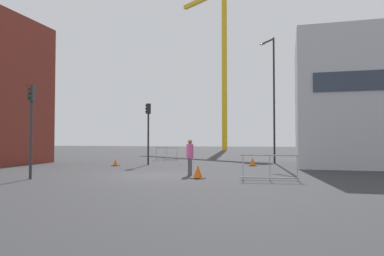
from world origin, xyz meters
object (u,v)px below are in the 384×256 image
Objects in this scene: construction_crane at (223,45)px; traffic_cone_striped at (116,163)px; traffic_cone_on_verge at (253,162)px; traffic_cone_by_barrier at (198,172)px; pedestrian_walking at (190,154)px; traffic_light_far at (148,124)px; streetlamp_tall at (273,91)px; traffic_light_median at (31,116)px.

construction_crane is 60.29× the size of traffic_cone_striped.
traffic_cone_striped is at bearing -164.41° from traffic_cone_on_verge.
traffic_cone_by_barrier is (-1.57, -8.49, 0.01)m from traffic_cone_on_verge.
pedestrian_walking reaches higher than traffic_cone_by_barrier.
traffic_cone_on_verge is at bearing 7.17° from traffic_light_far.
streetlamp_tall is 2.22× the size of traffic_light_far.
construction_crane is at bearing 98.66° from traffic_cone_by_barrier.
traffic_light_median is 7.13× the size of traffic_cone_on_verge.
traffic_light_median is (-0.19, -46.47, -15.20)m from construction_crane.
traffic_light_median is 2.38× the size of pedestrian_walking.
pedestrian_walking is 3.70× the size of traffic_cone_striped.
construction_crane is 48.89m from traffic_light_median.
construction_crane is 46.62m from pedestrian_walking.
construction_crane is at bearing 89.46° from traffic_cone_striped.
construction_crane is at bearing 103.07° from traffic_cone_on_verge.
construction_crane is 42.16m from traffic_cone_striped.
traffic_cone_by_barrier is at bearing -100.45° from traffic_cone_on_verge.
streetlamp_tall is 15.84× the size of traffic_cone_by_barrier.
pedestrian_walking is 8.01m from traffic_cone_striped.
traffic_cone_on_verge is (2.29, 7.19, -0.74)m from pedestrian_walking.
streetlamp_tall reaches higher than traffic_cone_on_verge.
construction_crane is at bearing 97.97° from pedestrian_walking.
streetlamp_tall is (9.50, -32.35, -12.58)m from construction_crane.
pedestrian_walking is (6.03, -43.02, -16.94)m from construction_crane.
traffic_cone_on_verge is (8.68, 2.42, 0.05)m from traffic_cone_striped.
pedestrian_walking is at bearing -82.03° from construction_crane.
construction_crane reaches higher than traffic_light_median.
pedestrian_walking is at bearing 119.19° from traffic_cone_by_barrier.
construction_crane is 47.35× the size of traffic_cone_by_barrier.
construction_crane is 48.83× the size of traffic_cone_on_verge.
traffic_cone_striped is at bearing 91.23° from traffic_light_median.
traffic_cone_on_verge is at bearing -108.86° from streetlamp_tall.
pedestrian_walking is 3.00× the size of traffic_cone_on_verge.
construction_crane reaches higher than traffic_cone_on_verge.
pedestrian_walking is at bearing -53.18° from traffic_light_far.
streetlamp_tall reaches higher than traffic_light_far.
traffic_light_median reaches higher than pedestrian_walking.
traffic_light_far is at bearing 125.61° from traffic_cone_by_barrier.
traffic_cone_by_barrier is at bearing -102.96° from streetlamp_tall.
streetlamp_tall is 16.33× the size of traffic_cone_on_verge.
traffic_cone_striped is 0.79× the size of traffic_cone_by_barrier.
traffic_light_median is 0.97× the size of traffic_light_far.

